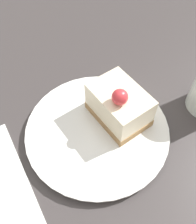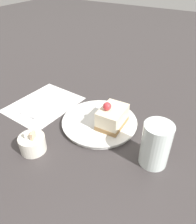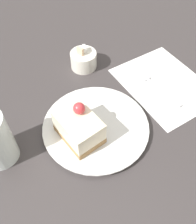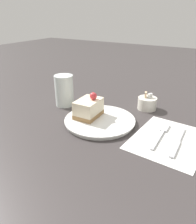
{
  "view_description": "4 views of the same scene",
  "coord_description": "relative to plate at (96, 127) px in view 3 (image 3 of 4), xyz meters",
  "views": [
    {
      "loc": [
        0.12,
        0.23,
        0.38
      ],
      "look_at": [
        -0.01,
        0.03,
        0.05
      ],
      "focal_mm": 40.0,
      "sensor_mm": 36.0,
      "label": 1
    },
    {
      "loc": [
        -0.3,
        0.53,
        0.46
      ],
      "look_at": [
        -0.01,
        0.05,
        0.06
      ],
      "focal_mm": 35.0,
      "sensor_mm": 36.0,
      "label": 2
    },
    {
      "loc": [
        -0.2,
        -0.24,
        0.49
      ],
      "look_at": [
        -0.0,
        0.04,
        0.06
      ],
      "focal_mm": 40.0,
      "sensor_mm": 36.0,
      "label": 3
    },
    {
      "loc": [
        0.34,
        -0.56,
        0.36
      ],
      "look_at": [
        -0.02,
        0.04,
        0.04
      ],
      "focal_mm": 35.0,
      "sensor_mm": 36.0,
      "label": 4
    }
  ],
  "objects": [
    {
      "name": "fork",
      "position": [
        0.21,
        0.03,
        -0.0
      ],
      "size": [
        0.02,
        0.17,
        0.0
      ],
      "rotation": [
        0.0,
        0.0,
        0.01
      ],
      "color": "#B2B2B7",
      "rests_on": "napkin"
    },
    {
      "name": "napkin",
      "position": [
        0.24,
        0.01,
        -0.01
      ],
      "size": [
        0.22,
        0.27,
        0.0
      ],
      "rotation": [
        0.0,
        0.0,
        -0.08
      ],
      "color": "white",
      "rests_on": "ground_plane"
    },
    {
      "name": "ground_plane",
      "position": [
        0.01,
        -0.04,
        -0.01
      ],
      "size": [
        4.0,
        4.0,
        0.0
      ],
      "primitive_type": "plane",
      "color": "#383333"
    },
    {
      "name": "knife",
      "position": [
        0.27,
        -0.01,
        -0.0
      ],
      "size": [
        0.01,
        0.18,
        0.0
      ],
      "rotation": [
        0.0,
        0.0,
        0.01
      ],
      "color": "#B2B2B7",
      "rests_on": "napkin"
    },
    {
      "name": "plate",
      "position": [
        0.0,
        0.0,
        0.0
      ],
      "size": [
        0.25,
        0.25,
        0.01
      ],
      "color": "silver",
      "rests_on": "ground_plane"
    },
    {
      "name": "cake_slice",
      "position": [
        -0.05,
        -0.0,
        0.04
      ],
      "size": [
        0.08,
        0.11,
        0.09
      ],
      "rotation": [
        0.0,
        0.0,
        0.04
      ],
      "color": "#9E7547",
      "rests_on": "plate"
    },
    {
      "name": "sugar_bowl",
      "position": [
        0.1,
        0.2,
        0.02
      ],
      "size": [
        0.07,
        0.07,
        0.07
      ],
      "color": "silver",
      "rests_on": "ground_plane"
    }
  ]
}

